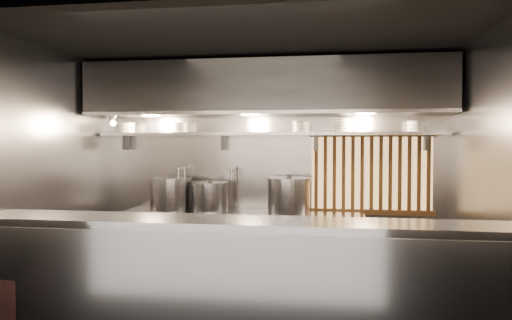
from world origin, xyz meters
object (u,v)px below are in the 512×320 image
(stock_pot_left, at_px, (170,194))
(stock_pot_mid, at_px, (210,197))
(heat_lamp, at_px, (112,119))
(stock_pot_right, at_px, (289,195))
(pendant_bulb, at_px, (259,127))

(stock_pot_left, xyz_separation_m, stock_pot_mid, (0.52, -0.00, -0.03))
(heat_lamp, height_order, stock_pot_right, heat_lamp)
(pendant_bulb, relative_size, stock_pot_right, 0.27)
(heat_lamp, bearing_deg, stock_pot_mid, 11.65)
(stock_pot_right, bearing_deg, pendant_bulb, 164.33)
(heat_lamp, xyz_separation_m, stock_pot_right, (2.19, 0.24, -0.95))
(stock_pot_left, distance_m, stock_pot_mid, 0.52)
(stock_pot_left, xyz_separation_m, stock_pot_right, (1.52, -0.01, 0.01))
(heat_lamp, height_order, pendant_bulb, heat_lamp)
(stock_pot_left, bearing_deg, heat_lamp, -159.79)
(heat_lamp, relative_size, stock_pot_mid, 0.62)
(pendant_bulb, bearing_deg, stock_pot_mid, -170.26)
(stock_pot_left, relative_size, stock_pot_right, 0.89)
(pendant_bulb, xyz_separation_m, stock_pot_left, (-1.13, -0.10, -0.85))
(stock_pot_mid, distance_m, stock_pot_right, 1.00)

